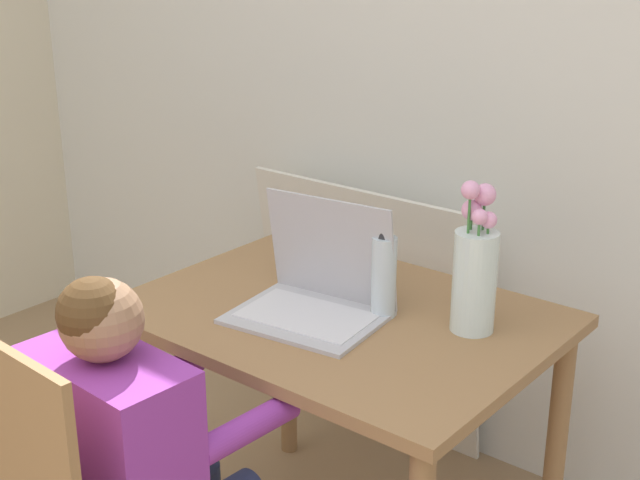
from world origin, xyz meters
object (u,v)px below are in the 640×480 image
object	(u,v)px
person_seated	(136,452)
laptop	(317,288)
flower_vase	(475,271)
water_bottle	(384,275)

from	to	relation	value
person_seated	laptop	distance (m)	0.57
flower_vase	water_bottle	xyz separation A→B (m)	(-0.20, -0.06, -0.04)
flower_vase	water_bottle	distance (m)	0.21
person_seated	flower_vase	xyz separation A→B (m)	(0.34, 0.69, 0.25)
person_seated	water_bottle	size ratio (longest dim) A/B	4.62
laptop	person_seated	bearing A→B (deg)	-98.13
person_seated	flower_vase	bearing A→B (deg)	-112.59
person_seated	flower_vase	world-z (taller)	flower_vase
water_bottle	flower_vase	bearing A→B (deg)	18.18
flower_vase	water_bottle	size ratio (longest dim) A/B	1.63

